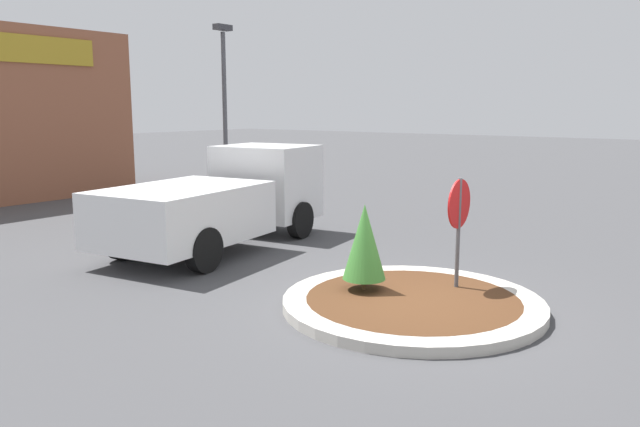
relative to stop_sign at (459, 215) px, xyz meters
name	(u,v)px	position (x,y,z in m)	size (l,w,h in m)	color
ground_plane	(412,308)	(-1.02, 0.29, -1.42)	(120.00, 120.00, 0.00)	#474749
traffic_island	(412,303)	(-1.02, 0.29, -1.34)	(4.21, 4.21, 0.17)	#BCB7AD
stop_sign	(459,215)	(0.00, 0.00, 0.00)	(0.84, 0.07, 2.05)	#4C4C51
island_shrub	(364,242)	(-1.10, 1.18, -0.42)	(0.73, 0.73, 1.46)	brown
utility_truck	(224,199)	(0.41, 6.01, -0.31)	(6.28, 3.15, 2.25)	white
light_pole	(224,96)	(6.48, 12.07, 2.17)	(0.70, 0.30, 6.08)	#4C4C51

